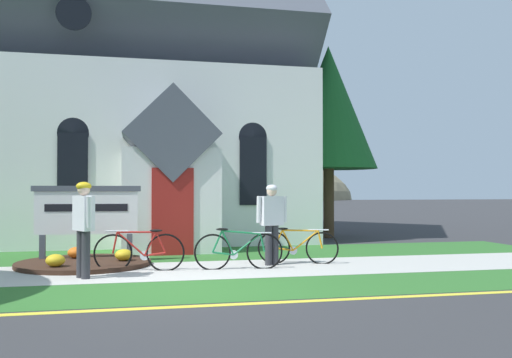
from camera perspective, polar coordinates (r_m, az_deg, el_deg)
name	(u,v)px	position (r m, az deg, el deg)	size (l,w,h in m)	color
ground	(166,258)	(13.10, -9.27, -8.00)	(140.00, 140.00, 0.00)	#333335
sidewalk_slab	(48,275)	(11.06, -20.60, -9.19)	(32.00, 2.49, 0.01)	#B7B5AD
grass_verge	(25,297)	(8.89, -22.64, -11.19)	(32.00, 1.97, 0.01)	#2D6628
church_lawn	(66,257)	(13.73, -19.01, -7.62)	(24.00, 2.95, 0.01)	#2D6628
curb_paint_stripe	(8,315)	(7.79, -24.13, -12.62)	(28.00, 0.16, 0.01)	yellow
church_building	(73,94)	(19.94, -18.29, 8.27)	(14.16, 11.61, 13.37)	white
church_sign	(87,212)	(12.59, -17.02, -3.25)	(2.30, 0.24, 1.66)	#474C56
flower_bed	(84,263)	(12.07, -17.25, -8.22)	(2.72, 2.72, 0.34)	#382319
bicycle_black	(238,250)	(11.00, -1.84, -7.36)	(1.75, 0.19, 0.84)	black
bicycle_red	(297,247)	(11.89, 4.29, -6.95)	(1.64, 0.60, 0.78)	black
bicycle_green	(140,251)	(11.00, -11.88, -7.30)	(1.73, 0.26, 0.83)	black
cyclist_in_white_jersey	(272,218)	(11.54, 1.63, -4.03)	(0.66, 0.32, 1.68)	#2D2D33
cyclist_in_yellow_jersey	(84,222)	(10.29, -17.32, -4.20)	(0.41, 0.74, 1.71)	#2D2D33
roadside_conifer	(328,108)	(18.55, 7.47, 7.27)	(3.17, 3.17, 6.33)	#4C3823
distant_hill	(132,200)	(88.29, -12.68, -2.13)	(71.60, 36.51, 20.12)	#847A5B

